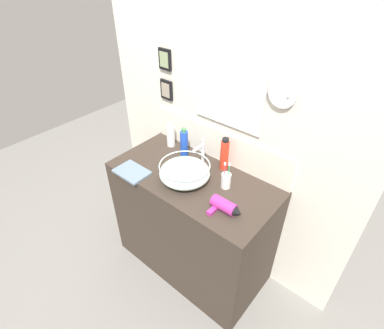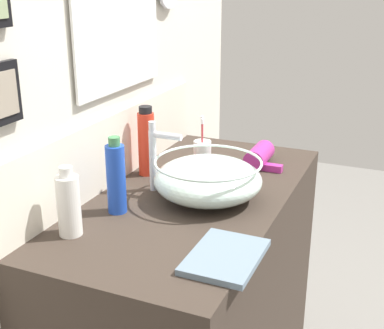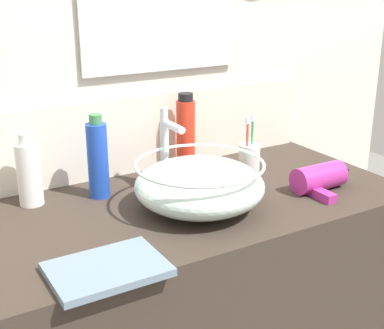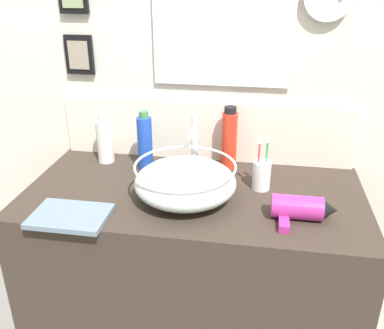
{
  "view_description": "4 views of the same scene",
  "coord_description": "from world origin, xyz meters",
  "px_view_note": "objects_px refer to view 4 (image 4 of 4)",
  "views": [
    {
      "loc": [
        1.0,
        -1.18,
        2.15
      ],
      "look_at": [
        -0.01,
        0.0,
        1.01
      ],
      "focal_mm": 28.0,
      "sensor_mm": 36.0,
      "label": 1
    },
    {
      "loc": [
        -1.42,
        -0.61,
        1.57
      ],
      "look_at": [
        -0.01,
        0.0,
        1.01
      ],
      "focal_mm": 50.0,
      "sensor_mm": 36.0,
      "label": 2
    },
    {
      "loc": [
        -0.67,
        -1.13,
        1.47
      ],
      "look_at": [
        -0.01,
        0.0,
        1.01
      ],
      "focal_mm": 50.0,
      "sensor_mm": 36.0,
      "label": 3
    },
    {
      "loc": [
        0.21,
        -1.26,
        1.6
      ],
      "look_at": [
        -0.01,
        0.0,
        1.01
      ],
      "focal_mm": 40.0,
      "sensor_mm": 36.0,
      "label": 4
    }
  ],
  "objects_px": {
    "toothbrush_cup": "(262,175)",
    "hair_drier": "(302,209)",
    "spray_bottle": "(145,143)",
    "shampoo_bottle": "(105,141)",
    "faucet": "(194,143)",
    "hand_towel": "(70,216)",
    "soap_dispenser": "(229,139)",
    "glass_bowl_sink": "(185,181)"
  },
  "relations": [
    {
      "from": "glass_bowl_sink",
      "to": "hair_drier",
      "type": "bearing_deg",
      "value": -9.48
    },
    {
      "from": "glass_bowl_sink",
      "to": "spray_bottle",
      "type": "distance_m",
      "value": 0.28
    },
    {
      "from": "hair_drier",
      "to": "soap_dispenser",
      "type": "relative_size",
      "value": 0.81
    },
    {
      "from": "glass_bowl_sink",
      "to": "soap_dispenser",
      "type": "xyz_separation_m",
      "value": [
        0.12,
        0.27,
        0.05
      ]
    },
    {
      "from": "faucet",
      "to": "soap_dispenser",
      "type": "bearing_deg",
      "value": 39.73
    },
    {
      "from": "shampoo_bottle",
      "to": "glass_bowl_sink",
      "type": "bearing_deg",
      "value": -34.62
    },
    {
      "from": "faucet",
      "to": "toothbrush_cup",
      "type": "height_order",
      "value": "faucet"
    },
    {
      "from": "faucet",
      "to": "hair_drier",
      "type": "bearing_deg",
      "value": -32.79
    },
    {
      "from": "soap_dispenser",
      "to": "shampoo_bottle",
      "type": "relative_size",
      "value": 1.25
    },
    {
      "from": "faucet",
      "to": "hand_towel",
      "type": "relative_size",
      "value": 0.98
    },
    {
      "from": "soap_dispenser",
      "to": "hand_towel",
      "type": "height_order",
      "value": "soap_dispenser"
    },
    {
      "from": "glass_bowl_sink",
      "to": "faucet",
      "type": "relative_size",
      "value": 1.46
    },
    {
      "from": "shampoo_bottle",
      "to": "spray_bottle",
      "type": "bearing_deg",
      "value": -13.6
    },
    {
      "from": "faucet",
      "to": "hand_towel",
      "type": "height_order",
      "value": "faucet"
    },
    {
      "from": "shampoo_bottle",
      "to": "spray_bottle",
      "type": "xyz_separation_m",
      "value": [
        0.17,
        -0.04,
        0.02
      ]
    },
    {
      "from": "glass_bowl_sink",
      "to": "spray_bottle",
      "type": "relative_size",
      "value": 1.45
    },
    {
      "from": "faucet",
      "to": "soap_dispenser",
      "type": "relative_size",
      "value": 0.95
    },
    {
      "from": "spray_bottle",
      "to": "soap_dispenser",
      "type": "bearing_deg",
      "value": 11.8
    },
    {
      "from": "spray_bottle",
      "to": "hand_towel",
      "type": "bearing_deg",
      "value": -109.35
    },
    {
      "from": "toothbrush_cup",
      "to": "soap_dispenser",
      "type": "distance_m",
      "value": 0.21
    },
    {
      "from": "toothbrush_cup",
      "to": "shampoo_bottle",
      "type": "distance_m",
      "value": 0.62
    },
    {
      "from": "hand_towel",
      "to": "hair_drier",
      "type": "bearing_deg",
      "value": 9.38
    },
    {
      "from": "toothbrush_cup",
      "to": "hand_towel",
      "type": "height_order",
      "value": "toothbrush_cup"
    },
    {
      "from": "spray_bottle",
      "to": "toothbrush_cup",
      "type": "bearing_deg",
      "value": -11.79
    },
    {
      "from": "toothbrush_cup",
      "to": "hair_drier",
      "type": "bearing_deg",
      "value": -55.32
    },
    {
      "from": "toothbrush_cup",
      "to": "spray_bottle",
      "type": "relative_size",
      "value": 0.82
    },
    {
      "from": "soap_dispenser",
      "to": "hand_towel",
      "type": "xyz_separation_m",
      "value": [
        -0.44,
        -0.45,
        -0.11
      ]
    },
    {
      "from": "shampoo_bottle",
      "to": "hand_towel",
      "type": "distance_m",
      "value": 0.43
    },
    {
      "from": "faucet",
      "to": "soap_dispenser",
      "type": "xyz_separation_m",
      "value": [
        0.12,
        0.1,
        -0.01
      ]
    },
    {
      "from": "soap_dispenser",
      "to": "shampoo_bottle",
      "type": "height_order",
      "value": "soap_dispenser"
    },
    {
      "from": "toothbrush_cup",
      "to": "shampoo_bottle",
      "type": "height_order",
      "value": "shampoo_bottle"
    },
    {
      "from": "hair_drier",
      "to": "soap_dispenser",
      "type": "height_order",
      "value": "soap_dispenser"
    },
    {
      "from": "shampoo_bottle",
      "to": "toothbrush_cup",
      "type": "bearing_deg",
      "value": -12.31
    },
    {
      "from": "hand_towel",
      "to": "shampoo_bottle",
      "type": "bearing_deg",
      "value": 95.05
    },
    {
      "from": "faucet",
      "to": "shampoo_bottle",
      "type": "distance_m",
      "value": 0.37
    },
    {
      "from": "glass_bowl_sink",
      "to": "faucet",
      "type": "bearing_deg",
      "value": 90.0
    },
    {
      "from": "faucet",
      "to": "glass_bowl_sink",
      "type": "bearing_deg",
      "value": -90.0
    },
    {
      "from": "shampoo_bottle",
      "to": "spray_bottle",
      "type": "distance_m",
      "value": 0.18
    },
    {
      "from": "hair_drier",
      "to": "spray_bottle",
      "type": "relative_size",
      "value": 0.86
    },
    {
      "from": "hair_drier",
      "to": "toothbrush_cup",
      "type": "height_order",
      "value": "toothbrush_cup"
    },
    {
      "from": "soap_dispenser",
      "to": "spray_bottle",
      "type": "distance_m",
      "value": 0.31
    },
    {
      "from": "toothbrush_cup",
      "to": "hand_towel",
      "type": "bearing_deg",
      "value": -152.66
    }
  ]
}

